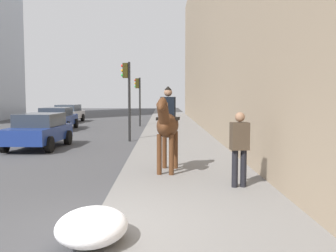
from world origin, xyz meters
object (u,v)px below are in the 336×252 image
at_px(car_near_lane, 57,118).
at_px(car_far_lane, 39,130).
at_px(traffic_light_near_curb, 127,88).
at_px(traffic_light_far_curb, 138,94).
at_px(mounted_horse_near, 167,124).
at_px(pedestrian_greeting, 239,144).
at_px(car_mid_lane, 68,113).

relative_size(car_near_lane, car_far_lane, 1.09).
height_order(car_near_lane, traffic_light_near_curb, traffic_light_near_curb).
xyz_separation_m(car_near_lane, traffic_light_near_curb, (-6.17, -5.04, 1.77)).
xyz_separation_m(car_far_lane, traffic_light_far_curb, (11.32, -3.43, 1.57)).
xyz_separation_m(mounted_horse_near, car_near_lane, (14.12, 6.85, -0.66)).
xyz_separation_m(pedestrian_greeting, car_far_lane, (7.38, 6.89, -0.34)).
distance_m(pedestrian_greeting, car_mid_lane, 24.66).
bearing_deg(car_near_lane, traffic_light_far_curb, -62.41).
xyz_separation_m(pedestrian_greeting, traffic_light_near_curb, (9.69, 3.41, 1.43)).
relative_size(car_near_lane, traffic_light_far_curb, 1.26).
bearing_deg(car_far_lane, car_mid_lane, -167.73).
height_order(car_mid_lane, traffic_light_far_curb, traffic_light_far_curb).
relative_size(pedestrian_greeting, traffic_light_near_curb, 0.45).
relative_size(car_mid_lane, traffic_light_far_curb, 1.31).
height_order(mounted_horse_near, traffic_light_far_curb, traffic_light_far_curb).
distance_m(pedestrian_greeting, car_far_lane, 10.10).
distance_m(pedestrian_greeting, traffic_light_near_curb, 10.37).
bearing_deg(mounted_horse_near, car_near_lane, -145.14).
bearing_deg(traffic_light_near_curb, mounted_horse_near, -167.21).
height_order(mounted_horse_near, car_mid_lane, mounted_horse_near).
height_order(pedestrian_greeting, traffic_light_far_curb, traffic_light_far_curb).
xyz_separation_m(mounted_horse_near, car_mid_lane, (21.02, 7.88, -0.66)).
bearing_deg(car_mid_lane, mounted_horse_near, 21.92).
relative_size(mounted_horse_near, car_mid_lane, 0.51).
distance_m(mounted_horse_near, traffic_light_near_curb, 8.23).
height_order(pedestrian_greeting, traffic_light_near_curb, traffic_light_near_curb).
relative_size(car_near_lane, car_mid_lane, 0.96).
bearing_deg(car_far_lane, mounted_horse_near, 45.84).
bearing_deg(car_mid_lane, traffic_light_far_curb, 57.37).
relative_size(car_far_lane, traffic_light_near_curb, 1.06).
height_order(car_mid_lane, car_far_lane, same).
height_order(car_mid_lane, traffic_light_near_curb, traffic_light_near_curb).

